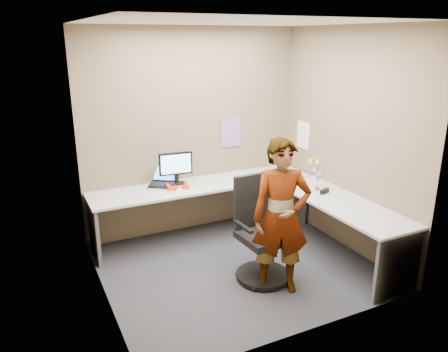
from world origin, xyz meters
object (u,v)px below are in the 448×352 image
monitor (176,165)px  office_chair (261,238)px  person (281,217)px  desk (255,203)px

monitor → office_chair: bearing=-62.8°
monitor → person: 1.67m
monitor → person: (0.56, -1.56, -0.20)m
desk → monitor: (-0.81, 0.60, 0.43)m
desk → monitor: 1.10m
desk → office_chair: (-0.31, -0.67, -0.13)m
desk → monitor: size_ratio=6.99×
person → desk: bearing=98.9°
desk → person: (-0.26, -0.97, 0.23)m
monitor → office_chair: (0.50, -1.26, -0.56)m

